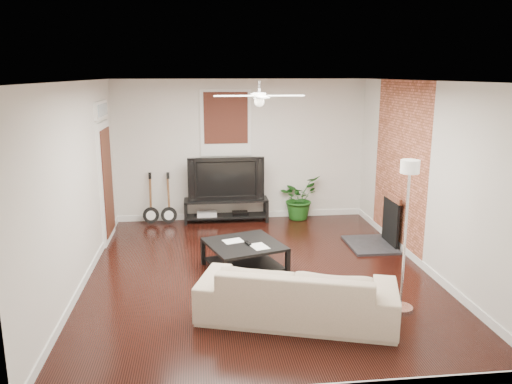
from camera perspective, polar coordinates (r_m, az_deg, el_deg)
room at (r=7.23m, az=0.36°, el=1.21°), size 5.01×6.01×2.81m
brick_accent at (r=8.82m, az=15.84°, el=2.89°), size 0.02×2.20×2.80m
fireplace at (r=8.92m, az=13.75°, el=-3.07°), size 0.80×1.10×0.92m
window_back at (r=10.05m, az=-3.41°, el=7.74°), size 1.00×0.06×1.30m
door_left at (r=9.21m, az=-16.51°, el=2.32°), size 0.08×1.00×2.50m
tv_stand at (r=10.17m, az=-3.37°, el=-2.04°), size 1.66×0.44×0.47m
tv at (r=10.04m, az=-3.42°, el=1.62°), size 1.49×0.20×0.86m
coffee_table at (r=7.68m, az=-1.35°, el=-7.28°), size 1.30×1.30×0.43m
sofa at (r=6.21m, az=4.63°, el=-11.16°), size 2.51×1.58×0.69m
floor_lamp at (r=6.47m, az=16.41°, el=-4.84°), size 0.40×0.40×1.92m
potted_plant at (r=10.34m, az=4.82°, el=-0.64°), size 1.04×1.04×0.88m
guitar_left at (r=10.10m, az=-11.80°, el=-0.78°), size 0.32×0.23×1.02m
guitar_right at (r=10.05m, az=-9.83°, el=-0.78°), size 0.34×0.26×1.02m
ceiling_fan at (r=7.08m, az=0.38°, el=10.76°), size 1.24×1.24×0.32m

